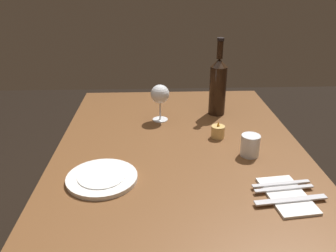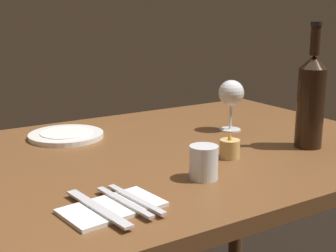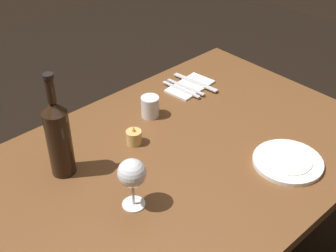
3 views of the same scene
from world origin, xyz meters
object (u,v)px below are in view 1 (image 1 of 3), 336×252
object	(u,v)px
votive_candle	(218,132)
wine_glass_left	(160,95)
wine_bottle	(218,85)
water_tumbler	(250,146)
dinner_plate	(102,178)
fork_inner	(284,189)
table_knife	(291,200)
fork_outer	(281,184)
folded_napkin	(287,195)

from	to	relation	value
votive_candle	wine_glass_left	bearing A→B (deg)	-129.73
wine_bottle	water_tumbler	bearing A→B (deg)	7.23
wine_bottle	dinner_plate	bearing A→B (deg)	-39.94
wine_glass_left	dinner_plate	distance (m)	0.51
votive_candle	fork_inner	world-z (taller)	votive_candle
wine_glass_left	table_knife	xyz separation A→B (m)	(0.61, 0.35, -0.10)
dinner_plate	table_knife	xyz separation A→B (m)	(0.14, 0.54, 0.00)
wine_glass_left	dinner_plate	bearing A→B (deg)	-22.09
fork_inner	table_knife	bearing A→B (deg)	0.00
votive_candle	table_knife	world-z (taller)	votive_candle
votive_candle	dinner_plate	xyz separation A→B (m)	(0.28, -0.41, -0.02)
table_knife	fork_outer	bearing A→B (deg)	180.00
fork_inner	fork_outer	distance (m)	0.02
wine_bottle	votive_candle	world-z (taller)	wine_bottle
votive_candle	folded_napkin	distance (m)	0.41
votive_candle	folded_napkin	bearing A→B (deg)	18.37
wine_glass_left	wine_bottle	bearing A→B (deg)	104.24
wine_bottle	dinner_plate	world-z (taller)	wine_bottle
wine_glass_left	folded_napkin	size ratio (longest dim) A/B	0.79
wine_bottle	folded_napkin	size ratio (longest dim) A/B	1.68
water_tumbler	fork_inner	world-z (taller)	water_tumbler
folded_napkin	table_knife	bearing A→B (deg)	0.00
water_tumbler	fork_outer	xyz separation A→B (m)	(0.20, 0.04, -0.02)
wine_bottle	table_knife	bearing A→B (deg)	7.99
dinner_plate	table_knife	size ratio (longest dim) A/B	1.04
fork_inner	dinner_plate	bearing A→B (deg)	-98.84
wine_glass_left	folded_napkin	distance (m)	0.68
water_tumbler	wine_glass_left	bearing A→B (deg)	-137.06
table_knife	votive_candle	bearing A→B (deg)	-162.85
folded_napkin	fork_outer	distance (m)	0.05
table_knife	fork_inner	bearing A→B (deg)	180.00
fork_outer	wine_glass_left	bearing A→B (deg)	-146.36
folded_napkin	water_tumbler	bearing A→B (deg)	-169.86
fork_inner	votive_candle	bearing A→B (deg)	-160.48
folded_napkin	table_knife	xyz separation A→B (m)	(0.03, 0.00, 0.01)
wine_bottle	water_tumbler	world-z (taller)	wine_bottle
dinner_plate	table_knife	bearing A→B (deg)	75.56
wine_bottle	fork_inner	bearing A→B (deg)	8.69
dinner_plate	fork_inner	distance (m)	0.55
wine_glass_left	fork_inner	xyz separation A→B (m)	(0.55, 0.35, -0.10)
wine_glass_left	folded_napkin	world-z (taller)	wine_glass_left
wine_glass_left	votive_candle	bearing A→B (deg)	50.27
folded_napkin	table_knife	world-z (taller)	table_knife
fork_inner	table_knife	size ratio (longest dim) A/B	0.86
wine_glass_left	water_tumbler	world-z (taller)	wine_glass_left
wine_glass_left	water_tumbler	distance (m)	0.46
wine_glass_left	votive_candle	world-z (taller)	wine_glass_left
fork_outer	water_tumbler	bearing A→B (deg)	-167.36
water_tumbler	folded_napkin	size ratio (longest dim) A/B	0.38
water_tumbler	folded_napkin	bearing A→B (deg)	10.14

